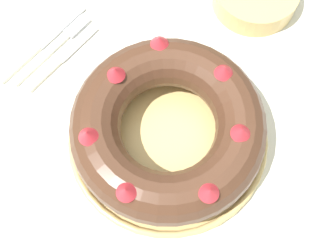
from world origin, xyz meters
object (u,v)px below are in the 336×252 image
object	(u,v)px
bundt_cake	(168,126)
fork	(58,45)
serving_knife	(37,48)
cake_knife	(58,62)
serving_dish	(168,136)

from	to	relation	value
bundt_cake	fork	distance (m)	0.30
serving_knife	bundt_cake	bearing A→B (deg)	-1.55
fork	serving_knife	xyz separation A→B (m)	(-0.03, -0.03, 0.00)
bundt_cake	serving_knife	distance (m)	0.32
bundt_cake	fork	bearing A→B (deg)	178.07
fork	serving_knife	distance (m)	0.04
fork	cake_knife	world-z (taller)	cake_knife
bundt_cake	serving_knife	xyz separation A→B (m)	(-0.32, -0.02, -0.06)
serving_dish	fork	size ratio (longest dim) A/B	1.80
fork	cake_knife	distance (m)	0.04
bundt_cake	serving_knife	size ratio (longest dim) A/B	1.46
bundt_cake	cake_knife	world-z (taller)	bundt_cake
bundt_cake	fork	xyz separation A→B (m)	(-0.29, 0.01, -0.06)
cake_knife	bundt_cake	bearing A→B (deg)	4.05
bundt_cake	serving_knife	bearing A→B (deg)	-176.22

